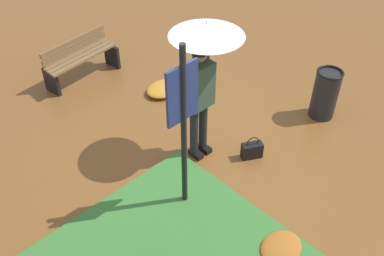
# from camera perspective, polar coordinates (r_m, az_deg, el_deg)

# --- Properties ---
(ground_plane) EXTENTS (18.00, 18.00, 0.00)m
(ground_plane) POSITION_cam_1_polar(r_m,az_deg,el_deg) (6.43, 3.24, -2.32)
(ground_plane) COLOR brown
(person_with_umbrella) EXTENTS (0.96, 0.96, 2.04)m
(person_with_umbrella) POSITION_cam_1_polar(r_m,az_deg,el_deg) (5.44, 1.52, 9.34)
(person_with_umbrella) COLOR black
(person_with_umbrella) RESTS_ON ground_plane
(info_sign_post) EXTENTS (0.44, 0.07, 2.30)m
(info_sign_post) POSITION_cam_1_polar(r_m,az_deg,el_deg) (4.66, -1.22, 1.99)
(info_sign_post) COLOR black
(info_sign_post) RESTS_ON ground_plane
(handbag) EXTENTS (0.33, 0.27, 0.37)m
(handbag) POSITION_cam_1_polar(r_m,az_deg,el_deg) (6.22, 8.04, -2.95)
(handbag) COLOR black
(handbag) RESTS_ON ground_plane
(park_bench) EXTENTS (1.40, 0.54, 0.75)m
(park_bench) POSITION_cam_1_polar(r_m,az_deg,el_deg) (7.96, -14.74, 8.98)
(park_bench) COLOR black
(park_bench) RESTS_ON ground_plane
(trash_bin) EXTENTS (0.42, 0.42, 0.83)m
(trash_bin) POSITION_cam_1_polar(r_m,az_deg,el_deg) (7.08, 17.43, 4.40)
(trash_bin) COLOR black
(trash_bin) RESTS_ON ground_plane
(leaf_pile_near_person) EXTENTS (0.46, 0.37, 0.10)m
(leaf_pile_near_person) POSITION_cam_1_polar(r_m,az_deg,el_deg) (8.16, 0.19, 8.25)
(leaf_pile_near_person) COLOR #C68428
(leaf_pile_near_person) RESTS_ON ground_plane
(leaf_pile_by_bench) EXTENTS (0.55, 0.44, 0.12)m
(leaf_pile_by_bench) POSITION_cam_1_polar(r_m,az_deg,el_deg) (5.24, 11.85, -15.47)
(leaf_pile_by_bench) COLOR #A86023
(leaf_pile_by_bench) RESTS_ON ground_plane
(leaf_pile_far_path) EXTENTS (0.65, 0.52, 0.14)m
(leaf_pile_far_path) POSITION_cam_1_polar(r_m,az_deg,el_deg) (7.51, -3.83, 5.28)
(leaf_pile_far_path) COLOR #C68428
(leaf_pile_far_path) RESTS_ON ground_plane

